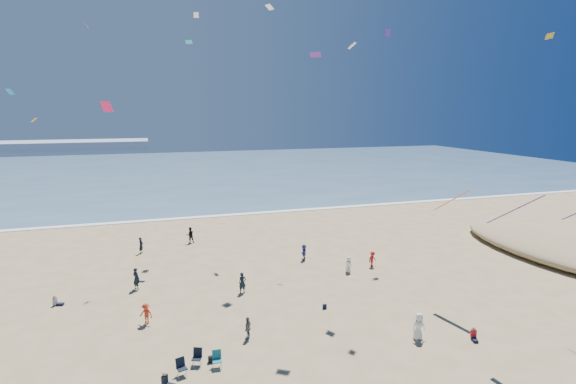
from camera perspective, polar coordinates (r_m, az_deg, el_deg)
name	(u,v)px	position (r m, az deg, el deg)	size (l,w,h in m)	color
ocean	(172,171)	(112.65, -14.47, 2.56)	(220.00, 100.00, 0.06)	#476B84
surf_line	(194,217)	(63.52, -11.88, -3.19)	(220.00, 1.20, 0.08)	white
standing_flyers	(298,307)	(33.08, 1.23, -14.38)	(27.31, 43.75, 1.94)	slate
seated_group	(282,381)	(26.02, -0.80, -22.87)	(27.85, 26.67, 0.84)	white
chair_cluster	(199,362)	(27.91, -11.27, -20.38)	(2.69, 1.56, 1.00)	black
black_backpack	(211,359)	(28.63, -9.78, -20.21)	(0.30, 0.22, 0.38)	black
navy_bag	(325,306)	(34.84, 4.67, -14.29)	(0.28, 0.18, 0.34)	black
kites_aloft	(363,100)	(32.91, 9.49, 11.51)	(40.14, 39.76, 27.73)	#DC1D47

